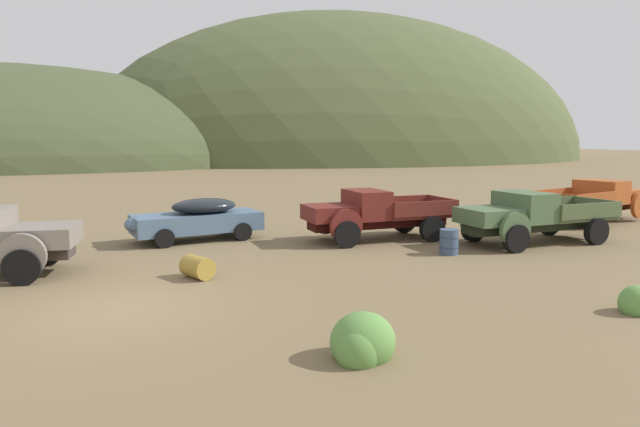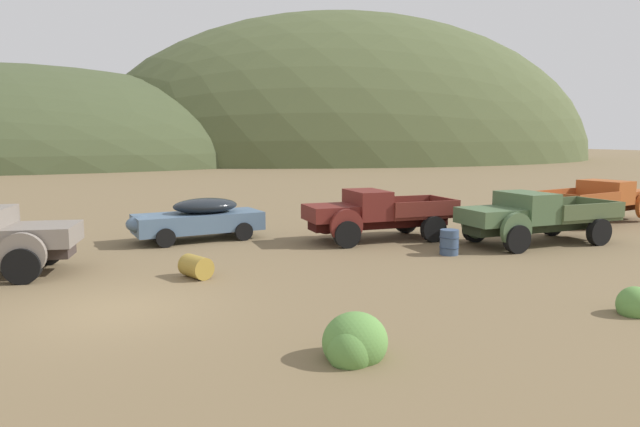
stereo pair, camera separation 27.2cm
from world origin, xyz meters
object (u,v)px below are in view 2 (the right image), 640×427
Objects in this scene: car_chalk_blue at (195,219)px; truck_oxblood at (370,214)px; oil_drum_spare at (449,242)px; oil_drum_tipped at (196,267)px; truck_oxide_orange at (603,200)px; truck_weathered_green at (527,217)px.

truck_oxblood reaches higher than car_chalk_blue.
oil_drum_spare is 0.79× the size of oil_drum_tipped.
oil_drum_spare is (7.58, -5.42, -0.40)m from car_chalk_blue.
truck_oxide_orange reaches higher than car_chalk_blue.
car_chalk_blue is 0.84× the size of truck_weathered_green.
oil_drum_spare is at bearing -172.77° from truck_oxide_orange.
truck_weathered_green is at bearing 4.96° from oil_drum_tipped.
truck_oxide_orange is 7.96× the size of oil_drum_spare.
car_chalk_blue is at bearing -20.38° from truck_oxblood.
oil_drum_tipped is at bearing -177.25° from oil_drum_spare.
truck_weathered_green is 11.89m from oil_drum_tipped.
truck_oxblood and truck_weathered_green have the same top height.
truck_oxblood reaches higher than oil_drum_spare.
truck_weathered_green and truck_oxide_orange have the same top height.
oil_drum_spare is (1.41, -3.19, -0.59)m from truck_oxblood.
truck_oxide_orange is (18.15, -1.36, 0.19)m from car_chalk_blue.
truck_weathered_green is at bearing 9.97° from oil_drum_spare.
oil_drum_spare is at bearing 6.99° from truck_weathered_green.
truck_oxide_orange is (6.98, 3.42, 0.02)m from truck_weathered_green.
oil_drum_spare is at bearing 2.75° from oil_drum_tipped.
car_chalk_blue is 0.78× the size of truck_oxide_orange.
car_chalk_blue is 9.33m from oil_drum_spare.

